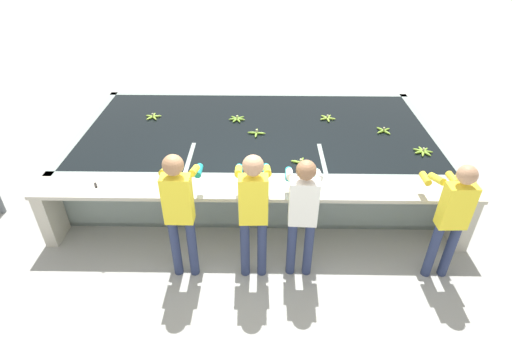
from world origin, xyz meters
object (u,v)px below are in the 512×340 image
at_px(worker_1, 253,206).
at_px(banana_bunch_floating_3, 384,131).
at_px(banana_bunch_floating_1, 153,117).
at_px(banana_bunch_floating_2, 237,119).
at_px(knife_0, 97,188).
at_px(banana_bunch_floating_6, 256,133).
at_px(banana_bunch_floating_0, 327,118).
at_px(banana_bunch_floating_4, 301,163).
at_px(worker_3, 452,213).
at_px(banana_bunch_floating_5, 423,151).
at_px(worker_2, 303,209).
at_px(worker_0, 179,206).

xyz_separation_m(worker_1, banana_bunch_floating_3, (1.99, 2.12, -0.15)).
relative_size(banana_bunch_floating_1, banana_bunch_floating_2, 0.99).
bearing_deg(knife_0, banana_bunch_floating_1, 83.61).
bearing_deg(banana_bunch_floating_6, banana_bunch_floating_0, 24.92).
height_order(banana_bunch_floating_4, banana_bunch_floating_6, same).
bearing_deg(banana_bunch_floating_2, worker_3, -44.43).
relative_size(banana_bunch_floating_3, banana_bunch_floating_6, 0.89).
height_order(banana_bunch_floating_2, knife_0, banana_bunch_floating_2).
bearing_deg(knife_0, banana_bunch_floating_6, 37.08).
bearing_deg(banana_bunch_floating_3, worker_1, -133.19).
height_order(banana_bunch_floating_1, banana_bunch_floating_5, same).
relative_size(banana_bunch_floating_0, banana_bunch_floating_3, 1.10).
bearing_deg(worker_2, worker_0, -178.57).
relative_size(worker_0, worker_3, 1.07).
bearing_deg(banana_bunch_floating_2, worker_0, -101.14).
distance_m(worker_0, knife_0, 1.27).
relative_size(banana_bunch_floating_2, banana_bunch_floating_3, 1.12).
height_order(banana_bunch_floating_4, knife_0, banana_bunch_floating_4).
bearing_deg(banana_bunch_floating_6, banana_bunch_floating_3, 3.08).
bearing_deg(banana_bunch_floating_4, knife_0, -166.31).
bearing_deg(knife_0, banana_bunch_floating_5, 12.42).
relative_size(banana_bunch_floating_3, knife_0, 0.79).
xyz_separation_m(worker_0, banana_bunch_floating_3, (2.81, 2.13, -0.15)).
bearing_deg(worker_1, banana_bunch_floating_0, 65.37).
relative_size(banana_bunch_floating_3, banana_bunch_floating_4, 0.91).
bearing_deg(banana_bunch_floating_1, banana_bunch_floating_5, -14.65).
bearing_deg(banana_bunch_floating_4, banana_bunch_floating_2, 124.99).
distance_m(worker_1, banana_bunch_floating_3, 2.92).
distance_m(worker_1, banana_bunch_floating_0, 2.82).
bearing_deg(banana_bunch_floating_4, banana_bunch_floating_0, 68.51).
xyz_separation_m(worker_0, banana_bunch_floating_4, (1.44, 1.17, -0.15)).
distance_m(worker_2, banana_bunch_floating_4, 1.14).
bearing_deg(banana_bunch_floating_4, worker_1, -118.21).
height_order(banana_bunch_floating_1, banana_bunch_floating_4, same).
distance_m(worker_3, banana_bunch_floating_6, 2.98).
height_order(banana_bunch_floating_1, banana_bunch_floating_6, same).
distance_m(worker_2, banana_bunch_floating_3, 2.55).
distance_m(banana_bunch_floating_3, banana_bunch_floating_6, 1.99).
relative_size(banana_bunch_floating_5, knife_0, 0.87).
bearing_deg(banana_bunch_floating_5, worker_0, -155.05).
distance_m(banana_bunch_floating_0, banana_bunch_floating_5, 1.63).
xyz_separation_m(worker_0, banana_bunch_floating_0, (1.99, 2.57, -0.15)).
xyz_separation_m(worker_1, banana_bunch_floating_4, (0.62, 1.16, -0.15)).
height_order(worker_2, banana_bunch_floating_1, worker_2).
relative_size(worker_1, banana_bunch_floating_4, 6.11).
relative_size(worker_1, banana_bunch_floating_3, 6.70).
height_order(worker_1, banana_bunch_floating_3, worker_1).
height_order(banana_bunch_floating_2, banana_bunch_floating_5, same).
bearing_deg(worker_0, banana_bunch_floating_3, 37.14).
bearing_deg(banana_bunch_floating_0, banana_bunch_floating_1, 179.81).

